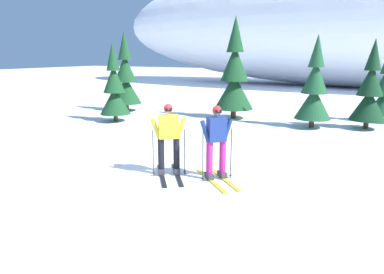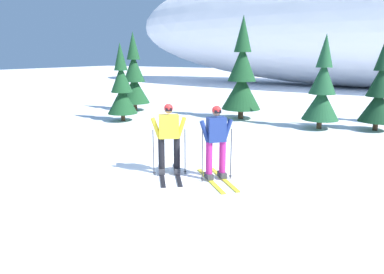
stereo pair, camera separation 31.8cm
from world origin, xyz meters
The scene contains 9 objects.
ground_plane centered at (0.00, 0.00, 0.00)m, with size 120.00×120.00×0.00m, color white.
skier_navy_jacket centered at (1.09, 0.75, 0.89)m, with size 1.48×1.39×1.70m.
skier_yellow_jacket centered at (-0.01, 0.49, 0.90)m, with size 1.34×1.53×1.69m.
pine_tree_far_left centered at (-7.00, 7.52, 1.62)m, with size 1.50×1.50×3.88m.
pine_tree_left centered at (-5.61, 5.07, 1.37)m, with size 1.26×1.26×3.27m.
pine_tree_center_left centered at (-1.49, 8.16, 1.84)m, with size 1.70×1.70×4.40m.
pine_tree_center centered at (1.95, 7.76, 1.48)m, with size 1.37×1.37×3.54m.
pine_tree_center_right centered at (3.82, 8.51, 1.42)m, with size 1.31×1.31×3.38m.
snow_ridge_background centered at (3.08, 27.71, 5.73)m, with size 49.24×14.41×11.47m, color white.
Camera 1 is at (4.23, -6.11, 2.78)m, focal length 32.41 mm.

